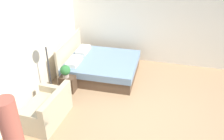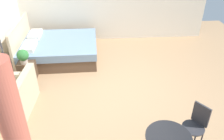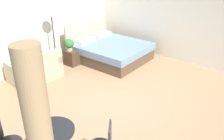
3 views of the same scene
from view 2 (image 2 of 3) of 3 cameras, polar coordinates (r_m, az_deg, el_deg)
ground_plane at (r=5.40m, az=2.63°, el=-5.04°), size 9.17×9.13×0.02m
bed at (r=6.80m, az=-13.44°, el=5.21°), size 1.89×2.15×1.09m
couch at (r=5.06m, az=-23.86°, el=-6.96°), size 1.29×0.90×0.79m
nightstand at (r=6.11m, az=-20.23°, el=0.23°), size 0.44×0.41×0.46m
potted_plant at (r=5.83m, az=-21.40°, el=3.31°), size 0.28×0.28×0.36m
cafe_chair_near_couch at (r=4.04m, az=20.37°, el=-12.35°), size 0.51×0.51×0.85m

